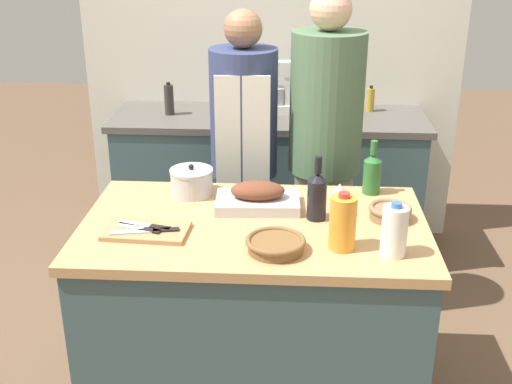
{
  "coord_description": "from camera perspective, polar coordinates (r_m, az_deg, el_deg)",
  "views": [
    {
      "loc": [
        0.15,
        -2.3,
        1.97
      ],
      "look_at": [
        0.0,
        0.12,
        0.96
      ],
      "focal_mm": 45.0,
      "sensor_mm": 36.0,
      "label": 1
    }
  ],
  "objects": [
    {
      "name": "juice_jug",
      "position": [
        2.33,
        7.72,
        -2.72
      ],
      "size": [
        0.1,
        0.1,
        0.22
      ],
      "color": "orange",
      "rests_on": "kitchen_island"
    },
    {
      "name": "person_cook_aproned",
      "position": [
        3.3,
        -1.07,
        3.53
      ],
      "size": [
        0.34,
        0.34,
        1.6
      ],
      "rotation": [
        0.0,
        0.0,
        0.04
      ],
      "color": "beige",
      "rests_on": "ground_plane"
    },
    {
      "name": "kitchen_island",
      "position": [
        2.77,
        -0.16,
        -10.91
      ],
      "size": [
        1.38,
        0.82,
        0.88
      ],
      "color": "#3D565B",
      "rests_on": "ground_plane"
    },
    {
      "name": "back_counter",
      "position": [
        4.04,
        1.13,
        0.63
      ],
      "size": [
        1.89,
        0.6,
        0.91
      ],
      "color": "#3D565B",
      "rests_on": "ground_plane"
    },
    {
      "name": "knife_bread",
      "position": [
        2.49,
        -10.26,
        -3.21
      ],
      "size": [
        0.19,
        0.09,
        0.01
      ],
      "color": "#B7B7BC",
      "rests_on": "cutting_board"
    },
    {
      "name": "roasting_pan",
      "position": [
        2.67,
        0.15,
        -0.51
      ],
      "size": [
        0.36,
        0.23,
        0.11
      ],
      "color": "#BCBCC1",
      "rests_on": "kitchen_island"
    },
    {
      "name": "wine_glass_left",
      "position": [
        2.66,
        7.45,
        0.15
      ],
      "size": [
        0.08,
        0.08,
        0.11
      ],
      "color": "silver",
      "rests_on": "kitchen_island"
    },
    {
      "name": "mixing_bowl",
      "position": [
        2.62,
        11.81,
        -1.73
      ],
      "size": [
        0.17,
        0.17,
        0.06
      ],
      "color": "#846647",
      "rests_on": "kitchen_island"
    },
    {
      "name": "condiment_bottle_extra",
      "position": [
        3.93,
        -7.74,
        8.14
      ],
      "size": [
        0.06,
        0.06,
        0.2
      ],
      "color": "#332D28",
      "rests_on": "back_counter"
    },
    {
      "name": "stock_pot",
      "position": [
        2.81,
        -5.74,
        0.93
      ],
      "size": [
        0.19,
        0.19,
        0.14
      ],
      "color": "#B7B7BC",
      "rests_on": "kitchen_island"
    },
    {
      "name": "milk_jug",
      "position": [
        2.32,
        12.19,
        -3.39
      ],
      "size": [
        0.09,
        0.09,
        0.2
      ],
      "color": "white",
      "rests_on": "kitchen_island"
    },
    {
      "name": "stand_mixer",
      "position": [
        3.93,
        2.08,
        8.92
      ],
      "size": [
        0.18,
        0.14,
        0.31
      ],
      "color": "silver",
      "rests_on": "back_counter"
    },
    {
      "name": "condiment_bottle_tall",
      "position": [
        3.88,
        6.87,
        7.87
      ],
      "size": [
        0.05,
        0.05,
        0.18
      ],
      "color": "#234C28",
      "rests_on": "back_counter"
    },
    {
      "name": "cutting_board",
      "position": [
        2.5,
        -9.71,
        -3.43
      ],
      "size": [
        0.33,
        0.2,
        0.02
      ],
      "color": "#AD7F51",
      "rests_on": "kitchen_island"
    },
    {
      "name": "wine_bottle_dark",
      "position": [
        2.84,
        10.28,
        1.71
      ],
      "size": [
        0.08,
        0.08,
        0.24
      ],
      "color": "#28662D",
      "rests_on": "kitchen_island"
    },
    {
      "name": "wicker_basket",
      "position": [
        2.33,
        1.76,
        -4.64
      ],
      "size": [
        0.22,
        0.22,
        0.05
      ],
      "color": "brown",
      "rests_on": "kitchen_island"
    },
    {
      "name": "knife_paring",
      "position": [
        2.51,
        -9.75,
        -2.97
      ],
      "size": [
        0.22,
        0.08,
        0.01
      ],
      "color": "#B7B7BC",
      "rests_on": "cutting_board"
    },
    {
      "name": "person_cook_guest",
      "position": [
        3.23,
        6.14,
        4.07
      ],
      "size": [
        0.36,
        0.36,
        1.71
      ],
      "rotation": [
        0.0,
        0.0,
        -0.04
      ],
      "color": "beige",
      "rests_on": "ground_plane"
    },
    {
      "name": "wine_bottle_green",
      "position": [
        2.55,
        5.44,
        -0.23
      ],
      "size": [
        0.08,
        0.08,
        0.26
      ],
      "color": "black",
      "rests_on": "kitchen_island"
    },
    {
      "name": "back_wall",
      "position": [
        4.15,
        1.43,
        13.05
      ],
      "size": [
        2.39,
        0.1,
        2.55
      ],
      "color": "silver",
      "rests_on": "ground_plane"
    },
    {
      "name": "condiment_bottle_short",
      "position": [
        4.03,
        10.13,
        8.09
      ],
      "size": [
        0.05,
        0.05,
        0.16
      ],
      "color": "#B28E2D",
      "rests_on": "back_counter"
    },
    {
      "name": "knife_chef",
      "position": [
        2.47,
        -9.65,
        -3.44
      ],
      "size": [
        0.26,
        0.08,
        0.01
      ],
      "color": "#B7B7BC",
      "rests_on": "cutting_board"
    }
  ]
}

